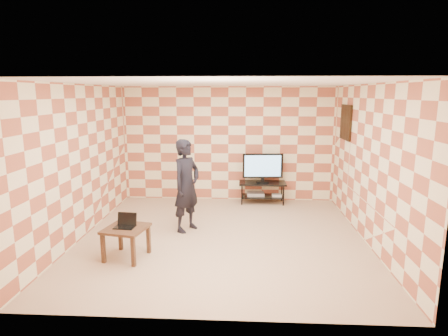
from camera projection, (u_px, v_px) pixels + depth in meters
The scene contains 14 objects.
floor at pixel (222, 237), 6.71m from camera, with size 5.00×5.00×0.00m, color tan.
wall_back at pixel (228, 144), 8.89m from camera, with size 5.00×0.02×2.70m, color #F7E9BA.
wall_front at pixel (208, 206), 3.99m from camera, with size 5.00×0.02×2.70m, color #F7E9BA.
wall_left at pixel (80, 162), 6.57m from camera, with size 0.02×5.00×2.70m, color #F7E9BA.
wall_right at pixel (370, 165), 6.31m from camera, with size 0.02×5.00×2.70m, color #F7E9BA.
ceiling at pixel (222, 83), 6.18m from camera, with size 5.00×5.00×0.02m, color white.
wall_art at pixel (346, 122), 7.71m from camera, with size 0.04×0.72×0.72m.
tv_stand at pixel (262, 188), 8.75m from camera, with size 1.08×0.49×0.50m.
tv at pixel (263, 166), 8.65m from camera, with size 0.94×0.20×0.68m.
dvd_player at pixel (256, 194), 8.83m from camera, with size 0.40×0.29×0.07m, color #AEAEB0.
game_console at pixel (277, 195), 8.74m from camera, with size 0.22×0.16×0.05m, color silver.
side_table at pixel (126, 233), 5.80m from camera, with size 0.71×0.71×0.50m.
laptop at pixel (126, 224), 5.81m from camera, with size 0.33×0.27×0.21m.
person at pixel (187, 186), 6.91m from camera, with size 0.63×0.41×1.72m, color black.
Camera 1 is at (0.37, -6.32, 2.53)m, focal length 30.00 mm.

